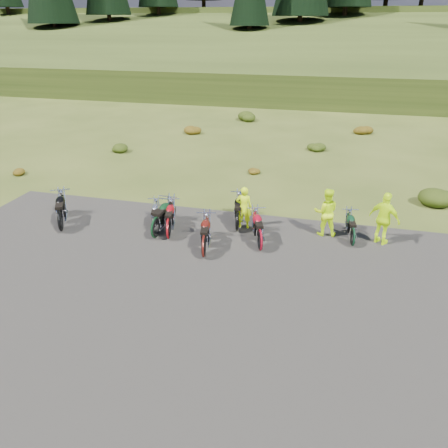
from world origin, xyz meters
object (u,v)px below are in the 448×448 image
(motorcycle_0, at_px, (62,231))
(person_middle, at_px, (244,208))
(motorcycle_3, at_px, (155,233))
(motorcycle_7, at_px, (351,246))

(motorcycle_0, xyz_separation_m, person_middle, (6.64, 2.03, 0.83))
(motorcycle_3, distance_m, person_middle, 3.50)
(motorcycle_3, distance_m, motorcycle_7, 7.25)
(motorcycle_7, distance_m, person_middle, 4.16)
(motorcycle_3, relative_size, motorcycle_7, 1.01)
(motorcycle_0, distance_m, motorcycle_3, 3.56)
(motorcycle_3, xyz_separation_m, person_middle, (3.16, 1.27, 0.83))
(motorcycle_3, height_order, person_middle, person_middle)
(motorcycle_0, relative_size, person_middle, 1.41)
(motorcycle_0, height_order, person_middle, person_middle)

